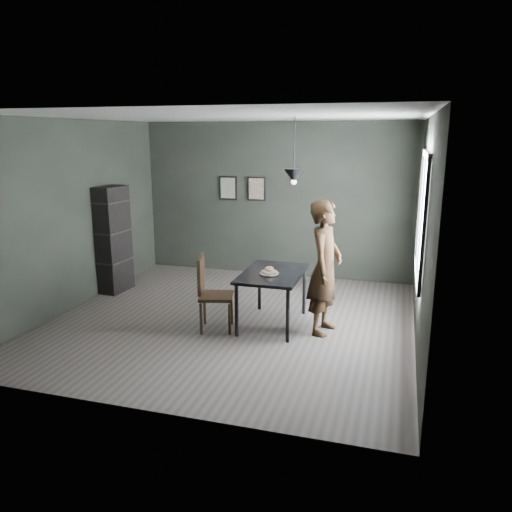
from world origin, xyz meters
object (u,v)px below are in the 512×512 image
(wood_chair, at_px, (209,288))
(white_plate, at_px, (269,274))
(woman, at_px, (325,268))
(pendant_lamp, at_px, (294,176))
(shelf_unit, at_px, (113,240))
(cafe_table, at_px, (273,278))

(wood_chair, bearing_deg, white_plate, 7.33)
(white_plate, relative_size, woman, 0.13)
(pendant_lamp, bearing_deg, white_plate, -142.21)
(white_plate, height_order, woman, woman)
(white_plate, bearing_deg, pendant_lamp, 37.79)
(woman, distance_m, shelf_unit, 3.73)
(cafe_table, distance_m, shelf_unit, 3.02)
(white_plate, bearing_deg, woman, 3.91)
(woman, height_order, wood_chair, woman)
(woman, xyz_separation_m, pendant_lamp, (-0.47, 0.16, 1.17))
(cafe_table, relative_size, woman, 0.68)
(wood_chair, xyz_separation_m, shelf_unit, (-2.16, 1.17, 0.30))
(cafe_table, bearing_deg, wood_chair, -151.68)
(wood_chair, bearing_deg, woman, -1.40)
(white_plate, height_order, pendant_lamp, pendant_lamp)
(white_plate, bearing_deg, cafe_table, 80.63)
(cafe_table, xyz_separation_m, wood_chair, (-0.76, -0.41, -0.09))
(shelf_unit, bearing_deg, woman, -8.20)
(pendant_lamp, bearing_deg, wood_chair, -153.23)
(pendant_lamp, bearing_deg, shelf_unit, 168.30)
(shelf_unit, relative_size, pendant_lamp, 2.03)
(white_plate, height_order, shelf_unit, shelf_unit)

